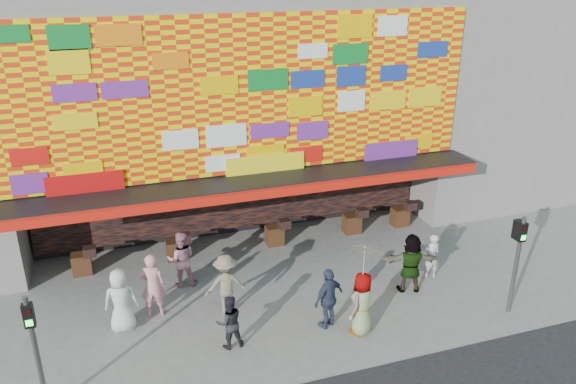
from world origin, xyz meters
name	(u,v)px	position (x,y,z in m)	size (l,w,h in m)	color
ground	(289,322)	(0.00, 0.00, 0.00)	(90.00, 90.00, 0.00)	slate
shop_building	(220,81)	(0.00, 8.18, 5.23)	(15.20, 9.40, 10.00)	gray
neighbor_right	(515,46)	(13.00, 8.00, 6.00)	(11.00, 8.00, 12.00)	gray
signal_left	(34,343)	(-6.20, -1.50, 1.86)	(0.22, 0.20, 3.00)	#59595B
signal_right	(518,254)	(6.20, -1.50, 1.86)	(0.22, 0.20, 3.00)	#59595B
ped_a	(121,300)	(-4.40, 1.11, 0.92)	(0.90, 0.58, 1.83)	silver
ped_b	(153,285)	(-3.51, 1.52, 0.97)	(0.71, 0.47, 1.95)	#D48993
ped_c	(229,322)	(-1.79, -0.54, 0.75)	(0.73, 0.57, 1.49)	black
ped_d	(226,284)	(-1.53, 1.05, 0.90)	(1.17, 0.67, 1.81)	#7B6B59
ped_e	(329,298)	(0.98, -0.51, 0.89)	(1.05, 0.44, 1.79)	#2F3952
ped_f	(411,263)	(4.03, 0.41, 0.94)	(1.74, 0.56, 1.88)	gray
ped_g	(362,303)	(1.72, -1.05, 0.90)	(0.88, 0.58, 1.81)	gray
ped_h	(431,256)	(5.05, 0.89, 0.75)	(0.55, 0.36, 1.51)	silver
ped_i	(181,259)	(-2.51, 2.89, 0.91)	(0.88, 0.69, 1.81)	#BE7A8E
parasol	(365,262)	(1.72, -1.05, 2.18)	(1.27, 1.29, 1.91)	beige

